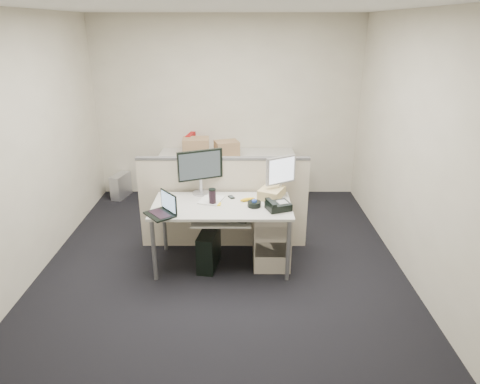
{
  "coord_description": "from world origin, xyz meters",
  "views": [
    {
      "loc": [
        0.21,
        -4.24,
        2.55
      ],
      "look_at": [
        0.2,
        0.15,
        0.82
      ],
      "focal_mm": 32.0,
      "sensor_mm": 36.0,
      "label": 1
    }
  ],
  "objects_px": {
    "desk": "(222,210)",
    "monitor_main": "(200,172)",
    "laptop": "(159,205)",
    "desk_phone": "(278,206)"
  },
  "relations": [
    {
      "from": "monitor_main",
      "to": "laptop",
      "type": "xyz_separation_m",
      "value": [
        -0.37,
        -0.6,
        -0.15
      ]
    },
    {
      "from": "desk",
      "to": "monitor_main",
      "type": "bearing_deg",
      "value": 128.0
    },
    {
      "from": "monitor_main",
      "to": "desk_phone",
      "type": "distance_m",
      "value": 0.99
    },
    {
      "from": "monitor_main",
      "to": "laptop",
      "type": "bearing_deg",
      "value": -144.25
    },
    {
      "from": "laptop",
      "to": "desk_phone",
      "type": "bearing_deg",
      "value": 57.96
    },
    {
      "from": "desk",
      "to": "desk_phone",
      "type": "xyz_separation_m",
      "value": [
        0.6,
        -0.13,
        0.1
      ]
    },
    {
      "from": "laptop",
      "to": "monitor_main",
      "type": "bearing_deg",
      "value": 109.19
    },
    {
      "from": "desk",
      "to": "monitor_main",
      "type": "xyz_separation_m",
      "value": [
        -0.25,
        0.32,
        0.32
      ]
    },
    {
      "from": "desk",
      "to": "monitor_main",
      "type": "relative_size",
      "value": 2.89
    },
    {
      "from": "desk",
      "to": "monitor_main",
      "type": "height_order",
      "value": "monitor_main"
    }
  ]
}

